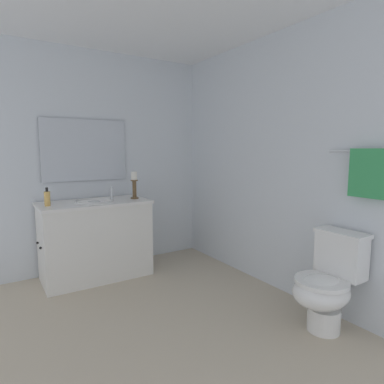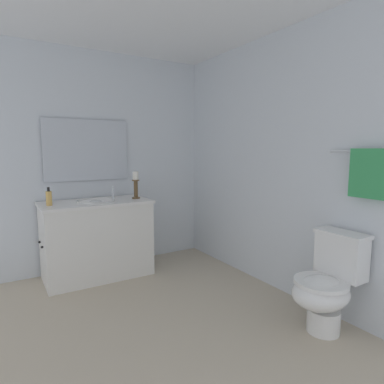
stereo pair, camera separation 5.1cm
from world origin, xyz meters
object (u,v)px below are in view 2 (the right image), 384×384
Objects in this scene: towel_bar at (372,151)px; toilet at (327,285)px; candle_holder_tall at (136,184)px; mirror at (87,150)px; soap_bottle at (49,198)px; vanity_cabinet at (97,239)px; towel_near_vanity at (369,174)px; sink_basin at (96,205)px.

toilet is at bearing -121.99° from towel_bar.
candle_holder_tall is 2.17m from toilet.
candle_holder_tall is at bearing 55.03° from mirror.
vanity_cabinet is at bearing 93.31° from soap_bottle.
toilet is at bearing 30.18° from vanity_cabinet.
towel_bar is at bearing 90.00° from towel_near_vanity.
candle_holder_tall is (0.31, 0.44, -0.38)m from mirror.
candle_holder_tall reaches higher than toilet.
soap_bottle reaches higher than sink_basin.
candle_holder_tall is at bearing -159.97° from toilet.
mirror is at bearing -150.53° from towel_near_vanity.
candle_holder_tall is at bearing -156.36° from towel_near_vanity.
soap_bottle is (0.03, -0.46, 0.48)m from vanity_cabinet.
towel_bar reaches higher than toilet.
mirror reaches higher than toilet.
sink_basin is 0.64m from mirror.
mirror is 2.77m from towel_bar.
towel_bar reaches higher than soap_bottle.
soap_bottle is at bearing -86.70° from sink_basin.
candle_holder_tall is at bearing 86.21° from vanity_cabinet.
mirror reaches higher than towel_near_vanity.
toilet is at bearing 27.01° from mirror.
towel_bar is (2.13, 1.38, 0.57)m from sink_basin.
mirror reaches higher than vanity_cabinet.
vanity_cabinet is 2.30m from toilet.
soap_bottle is 2.80m from towel_near_vanity.
soap_bottle is at bearing -140.55° from toilet.
towel_bar is (2.10, 1.84, 0.46)m from soap_bottle.
towel_bar is at bearing 41.16° from soap_bottle.
towel_near_vanity is at bearing 23.64° from candle_holder_tall.
vanity_cabinet is 6.24× the size of soap_bottle.
mirror is 0.72m from soap_bottle.
toilet is (1.99, 1.16, -0.05)m from vanity_cabinet.
sink_basin is 2.23× the size of soap_bottle.
vanity_cabinet reaches higher than toilet.
mirror is at bearing -124.97° from candle_holder_tall.
towel_near_vanity is at bearing 29.47° from mirror.
towel_near_vanity is (2.13, 1.36, 0.41)m from sink_basin.
towel_bar is (2.10, 0.94, 0.37)m from candle_holder_tall.
towel_near_vanity is at bearing 32.58° from sink_basin.
toilet is 1.13× the size of towel_bar.
sink_basin is 2.56m from towel_near_vanity.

